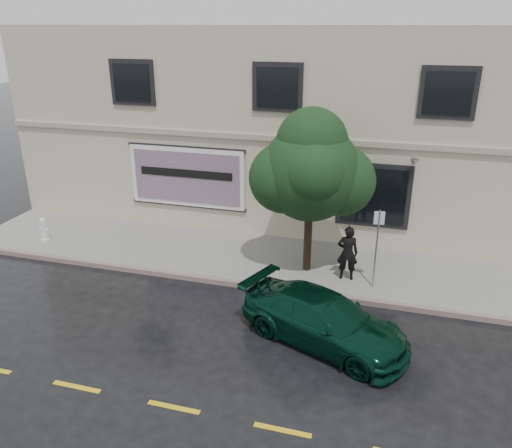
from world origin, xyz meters
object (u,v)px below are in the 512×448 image
(car, at_px, (324,320))
(fire_hydrant, at_px, (44,230))
(street_tree, at_px, (311,172))
(pedestrian, at_px, (348,253))

(car, distance_m, fire_hydrant, 10.40)
(car, distance_m, street_tree, 4.32)
(car, relative_size, fire_hydrant, 4.94)
(car, bearing_deg, street_tree, 39.43)
(car, bearing_deg, fire_hydrant, 95.83)
(pedestrian, distance_m, street_tree, 2.53)
(pedestrian, xyz_separation_m, fire_hydrant, (-10.15, -0.05, -0.41))
(fire_hydrant, bearing_deg, street_tree, 16.39)
(car, bearing_deg, pedestrian, 18.87)
(car, height_order, pedestrian, pedestrian)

